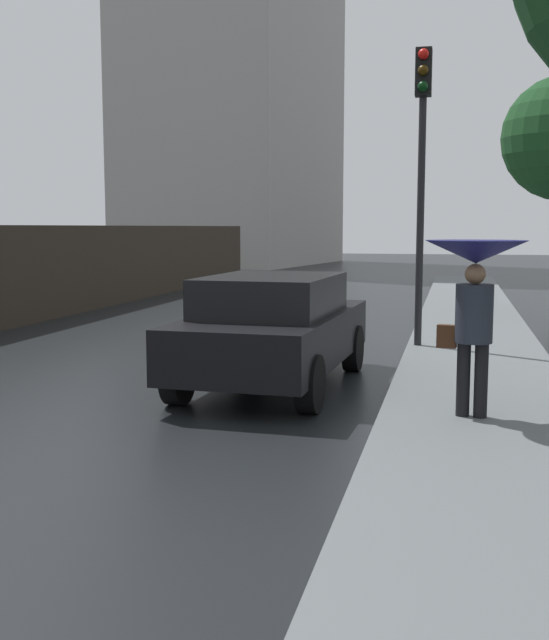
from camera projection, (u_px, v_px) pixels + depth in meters
The scene contains 3 objects.
car_black_near_kerb at pixel (274, 328), 10.22m from camera, with size 2.00×4.21×1.48m.
pedestrian_with_umbrella_near at pixel (475, 278), 7.92m from camera, with size 1.03×1.03×1.83m.
traffic_light at pixel (422, 144), 12.58m from camera, with size 0.26×0.39×4.81m.
Camera 1 is at (4.75, -1.99, 2.10)m, focal length 43.56 mm.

